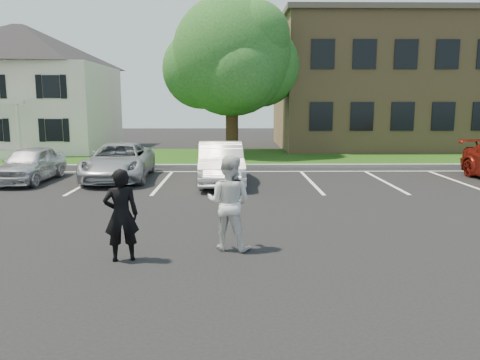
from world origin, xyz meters
name	(u,v)px	position (x,y,z in m)	size (l,w,h in m)	color
ground_plane	(241,247)	(0.00, 0.00, 0.00)	(90.00, 90.00, 0.00)	black
curb	(236,166)	(0.00, 12.00, 0.07)	(40.00, 0.30, 0.15)	gray
grass_strip	(236,157)	(0.00, 16.00, 0.04)	(44.00, 8.00, 0.08)	#17400C
stall_lines	(272,178)	(1.40, 8.95, 0.01)	(34.00, 5.36, 0.01)	white
house	(24,88)	(-13.00, 19.97, 3.83)	(10.30, 9.22, 7.60)	beige
office_building	(446,84)	(14.00, 21.99, 4.16)	(22.40, 10.40, 8.30)	olive
tree	(233,59)	(-0.12, 17.23, 5.35)	(7.80, 7.20, 8.80)	black
man_black_suit	(121,215)	(-2.27, -0.81, 0.89)	(0.65, 0.42, 1.77)	black
man_white_shirt	(229,203)	(-0.24, -0.13, 0.97)	(0.94, 0.73, 1.94)	silver
car_silver_west	(30,164)	(-7.85, 8.25, 0.67)	(1.58, 3.94, 1.34)	silver
car_silver_minivan	(119,162)	(-4.61, 8.75, 0.70)	(2.32, 5.03, 1.40)	#AEB0B5
car_white_sedan	(221,163)	(-0.61, 7.83, 0.76)	(1.61, 4.61, 1.52)	silver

